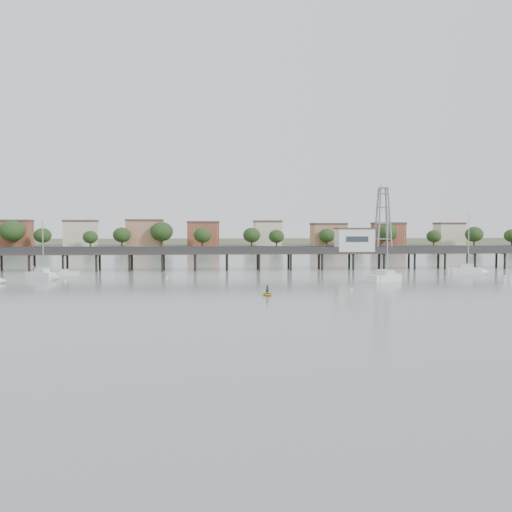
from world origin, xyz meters
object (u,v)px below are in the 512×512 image
at_px(sailboat_e, 472,271).
at_px(sailboat_b, 46,276).
at_px(lattice_tower, 383,220).
at_px(yellow_dinghy, 267,296).
at_px(sailboat_c, 390,278).
at_px(white_tender, 68,273).
at_px(pier, 243,253).

xyz_separation_m(sailboat_e, sailboat_b, (-81.66, -4.45, 0.01)).
relative_size(lattice_tower, yellow_dinghy, 5.80).
xyz_separation_m(sailboat_b, sailboat_c, (60.82, -8.24, -0.01)).
height_order(lattice_tower, white_tender, lattice_tower).
bearing_deg(lattice_tower, pier, -180.00).
distance_m(sailboat_c, yellow_dinghy, 29.87).
xyz_separation_m(sailboat_b, yellow_dinghy, (37.40, -26.75, -0.65)).
height_order(pier, sailboat_e, sailboat_e).
distance_m(pier, sailboat_e, 47.70).
bearing_deg(sailboat_b, pier, 56.91).
distance_m(sailboat_e, white_tender, 79.77).
relative_size(sailboat_e, sailboat_b, 1.14).
relative_size(pier, sailboat_b, 13.44).
bearing_deg(white_tender, sailboat_b, -103.93).
relative_size(sailboat_c, yellow_dinghy, 5.07).
bearing_deg(pier, sailboat_e, -19.09).
bearing_deg(white_tender, yellow_dinghy, -44.91).
bearing_deg(sailboat_b, white_tender, 104.70).
height_order(white_tender, yellow_dinghy, yellow_dinghy).
xyz_separation_m(sailboat_c, white_tender, (-58.85, 16.39, -0.21)).
bearing_deg(sailboat_c, sailboat_b, 134.69).
height_order(sailboat_b, sailboat_c, sailboat_c).
height_order(pier, lattice_tower, lattice_tower).
bearing_deg(sailboat_b, yellow_dinghy, -7.29).
xyz_separation_m(lattice_tower, sailboat_c, (-7.36, -28.26, -10.46)).
xyz_separation_m(lattice_tower, sailboat_e, (13.47, -15.57, -10.46)).
height_order(pier, sailboat_c, sailboat_c).
height_order(lattice_tower, sailboat_e, lattice_tower).
bearing_deg(white_tender, sailboat_e, -3.00).
distance_m(lattice_tower, sailboat_e, 23.09).
xyz_separation_m(sailboat_e, sailboat_c, (-20.83, -12.69, -0.00)).
distance_m(lattice_tower, sailboat_b, 71.83).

